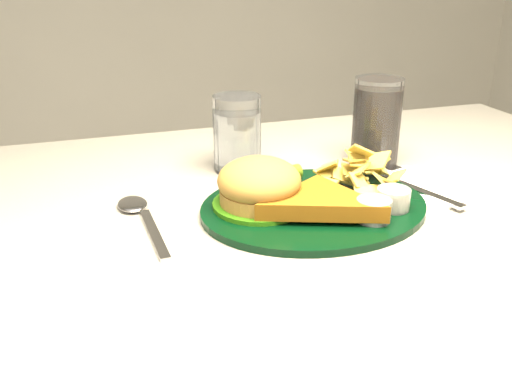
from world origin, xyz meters
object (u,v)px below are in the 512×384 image
(dinner_plate, at_px, (315,186))
(water_glass, at_px, (237,134))
(cola_glass, at_px, (376,122))
(fork_napkin, at_px, (413,187))

(dinner_plate, xyz_separation_m, water_glass, (-0.05, 0.17, 0.02))
(water_glass, bearing_deg, dinner_plate, -73.87)
(cola_glass, height_order, fork_napkin, cola_glass)
(dinner_plate, xyz_separation_m, fork_napkin, (0.15, 0.01, -0.03))
(water_glass, xyz_separation_m, fork_napkin, (0.20, -0.15, -0.05))
(cola_glass, xyz_separation_m, fork_napkin, (-0.00, -0.11, -0.06))
(dinner_plate, distance_m, water_glass, 0.18)
(fork_napkin, bearing_deg, cola_glass, 69.94)
(water_glass, relative_size, fork_napkin, 0.59)
(cola_glass, bearing_deg, water_glass, 168.91)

